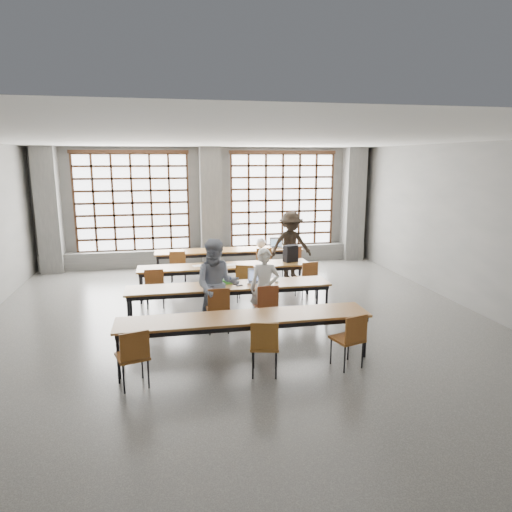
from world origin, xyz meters
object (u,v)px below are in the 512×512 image
Objects in this scene: desk_row_d at (245,320)px; student_male at (265,288)px; chair_mid_centre at (245,279)px; chair_mid_left at (155,284)px; student_female at (217,286)px; backpack at (291,253)px; laptop_back at (276,245)px; plastic_bag at (261,243)px; chair_back_mid at (263,260)px; desk_row_c at (229,288)px; mouse at (277,282)px; chair_near_right at (351,335)px; chair_back_right at (292,259)px; chair_back_left at (178,264)px; chair_front_right at (266,302)px; desk_row_b at (225,268)px; chair_near_mid at (265,342)px; student_back at (291,245)px; chair_near_left at (133,353)px; laptop_front at (256,279)px; green_box at (226,282)px; desk_row_a at (229,252)px; chair_mid_right at (307,276)px; phone at (239,285)px; chair_front_left at (218,305)px; red_pouch at (132,353)px.

student_male reaches higher than desk_row_d.
chair_mid_centre reaches higher than desk_row_d.
student_male is at bearing -37.49° from chair_mid_left.
backpack is (2.04, 2.26, 0.06)m from student_female.
plastic_bag is (-0.46, -0.06, 0.08)m from laptop_back.
student_male is at bearing -101.60° from chair_back_mid.
mouse reaches higher than desk_row_c.
chair_near_right is (2.97, -3.56, 0.00)m from chair_mid_left.
chair_back_left is at bearing -179.98° from chair_back_right.
chair_front_right is at bearing 63.06° from desk_row_d.
desk_row_b is 4.55× the size of chair_back_right.
plastic_bag is at bearing 75.41° from student_female.
chair_back_mid is (1.30, 2.89, -0.13)m from desk_row_c.
student_back is at bearing 70.66° from chair_near_mid.
chair_back_right is 6.58m from chair_near_left.
chair_back_left reaches higher than desk_row_d.
chair_back_left is 3.46m from student_female.
laptop_front reaches higher than green_box.
student_back is at bearing 53.89° from green_box.
green_box is (-0.54, -3.44, 0.11)m from desk_row_a.
student_male is at bearing -86.83° from chair_mid_centre.
student_back is 4.21× the size of laptop_front.
student_back is 7.13× the size of green_box.
chair_back_mid is 3.52× the size of green_box.
plastic_bag is at bearing 70.44° from chair_mid_centre.
chair_mid_right is at bearing 65.80° from student_male.
student_male reaches higher than laptop_front.
desk_row_b is 4.55× the size of chair_back_left.
backpack is (2.65, -1.13, 0.39)m from chair_back_left.
student_back is 0.89m from plastic_bag.
phone is at bearing -114.12° from laptop_back.
chair_near_mid is (-1.94, -5.37, 0.00)m from chair_back_right.
student_female is (-0.30, -0.50, 0.21)m from desk_row_c.
chair_near_right is 4.27m from backpack.
chair_back_left is 1.00× the size of chair_back_mid.
chair_back_mid is at bearing 60.88° from chair_near_left.
desk_row_c is 10.28× the size of laptop_back.
chair_front_left reaches higher than phone.
chair_back_mid reaches higher than red_pouch.
desk_row_b is at bearing -149.17° from chair_back_right.
student_male is 6.11× the size of green_box.
chair_front_left is at bearing -80.11° from chair_back_left.
green_box is at bearing 56.11° from red_pouch.
chair_back_right is at bearing 53.90° from desk_row_c.
desk_row_d is 4.55× the size of chair_back_mid.
laptop_back is 1.36× the size of plastic_bag.
chair_near_right is 8.98× the size of mouse.
red_pouch is (-2.32, -1.78, -0.04)m from chair_front_right.
plastic_bag is (0.10, 0.68, 0.34)m from chair_back_mid.
chair_near_left is 2.20× the size of backpack.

